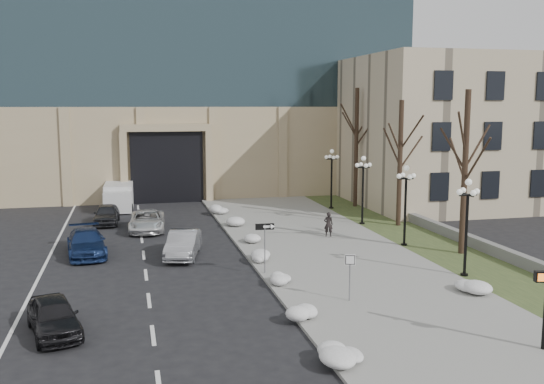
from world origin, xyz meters
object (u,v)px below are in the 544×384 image
Objects in this scene: pedestrian at (328,224)px; lamppost_a at (467,214)px; car_a at (54,316)px; keep_sign at (350,268)px; lamppost_b at (406,195)px; car_c at (86,243)px; car_b at (183,244)px; lamppost_c at (363,181)px; car_d at (147,221)px; one_way_sign at (268,233)px; lamppost_d at (332,171)px; box_truck at (119,197)px; car_e at (107,214)px.

pedestrian is 10.53m from lamppost_a.
lamppost_a is at bearing -5.21° from car_a.
keep_sign is 11.17m from lamppost_b.
car_b is at bearing -24.06° from car_c.
car_b is 14.73m from lamppost_a.
lamppost_c reaches higher than car_c.
keep_sign is at bearing 93.45° from pedestrian.
car_a is at bearing 58.94° from pedestrian.
car_d is at bearing 115.76° from car_b.
car_d is 16.65m from lamppost_b.
one_way_sign is at bearing -41.52° from car_c.
lamppost_a is 6.50m from lamppost_b.
keep_sign is (2.35, -4.83, -0.58)m from one_way_sign.
lamppost_d is (12.71, 12.43, 2.35)m from car_b.
car_a is at bearing -105.66° from car_b.
lamppost_c is at bearing 38.07° from car_b.
box_truck is 3.00× the size of keep_sign.
box_truck is at bearing -30.22° from pedestrian.
lamppost_b reaches higher than pedestrian.
one_way_sign is 1.23× the size of keep_sign.
keep_sign reaches higher than box_truck.
keep_sign reaches higher than car_d.
box_truck is (1.58, 15.21, 0.25)m from car_c.
car_b is 14.22m from lamppost_c.
one_way_sign is at bearing 70.61° from pedestrian.
car_b is 0.92× the size of lamppost_b.
lamppost_a reaches higher than keep_sign.
lamppost_b reaches higher than box_truck.
car_d is 18.53m from keep_sign.
lamppost_d is (0.00, 13.00, 0.00)m from lamppost_b.
lamppost_b is (0.00, 6.50, 0.00)m from lamppost_a.
car_b is 2.87× the size of pedestrian.
one_way_sign is 13.87m from lamppost_c.
keep_sign reaches higher than car_a.
car_b is 1.70× the size of one_way_sign.
lamppost_c is at bearing 53.45° from one_way_sign.
car_c is at bearing 73.33° from car_a.
lamppost_d is (14.39, 4.97, 2.40)m from car_d.
one_way_sign is 9.93m from lamppost_b.
one_way_sign is at bearing 16.47° from car_a.
car_c is 20.98m from lamppost_d.
lamppost_c reaches higher than car_e.
lamppost_c is (18.25, 16.03, 2.41)m from car_a.
lamppost_b is (18.25, 9.53, 2.41)m from car_a.
lamppost_c is at bearing -118.80° from pedestrian.
car_e is 1.58× the size of one_way_sign.
box_truck is 16.98m from lamppost_d.
car_c is 14.30m from pedestrian.
car_a is 20.73m from lamppost_b.
lamppost_b is (3.57, -3.16, 2.19)m from pedestrian.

